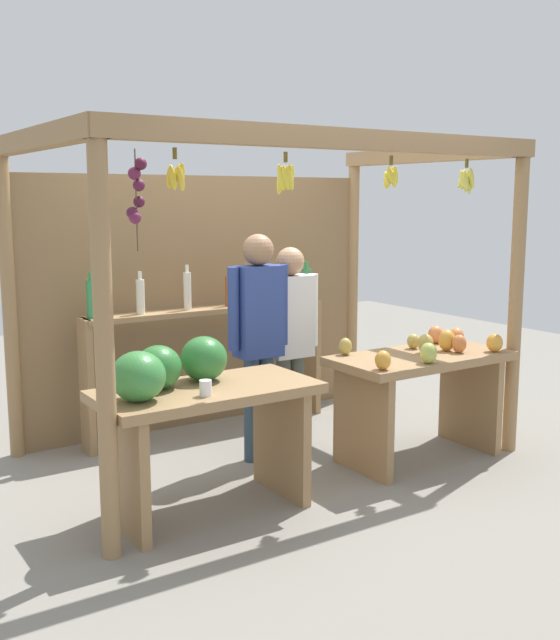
# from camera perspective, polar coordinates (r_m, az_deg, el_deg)

# --- Properties ---
(ground_plane) EXTENTS (12.00, 12.00, 0.00)m
(ground_plane) POSITION_cam_1_polar(r_m,az_deg,el_deg) (5.68, -1.06, -9.93)
(ground_plane) COLOR gray
(ground_plane) RESTS_ON ground
(market_stall) EXTENTS (3.22, 1.99, 2.26)m
(market_stall) POSITION_cam_1_polar(r_m,az_deg,el_deg) (5.75, -3.41, 3.83)
(market_stall) COLOR #99754C
(market_stall) RESTS_ON ground
(fruit_counter_left) EXTENTS (1.32, 0.64, 1.04)m
(fruit_counter_left) POSITION_cam_1_polar(r_m,az_deg,el_deg) (4.46, -6.66, -6.10)
(fruit_counter_left) COLOR #99754C
(fruit_counter_left) RESTS_ON ground
(fruit_counter_right) EXTENTS (1.30, 0.67, 0.92)m
(fruit_counter_right) POSITION_cam_1_polar(r_m,az_deg,el_deg) (5.49, 10.63, -4.36)
(fruit_counter_right) COLOR #99754C
(fruit_counter_right) RESTS_ON ground
(bottle_shelf_unit) EXTENTS (2.06, 0.22, 1.35)m
(bottle_shelf_unit) POSITION_cam_1_polar(r_m,az_deg,el_deg) (6.02, -5.35, -1.00)
(bottle_shelf_unit) COLOR #99754C
(bottle_shelf_unit) RESTS_ON ground
(vendor_man) EXTENTS (0.48, 0.22, 1.61)m
(vendor_man) POSITION_cam_1_polar(r_m,az_deg,el_deg) (5.30, -1.63, -0.50)
(vendor_man) COLOR #31475A
(vendor_man) RESTS_ON ground
(vendor_woman) EXTENTS (0.48, 0.20, 1.51)m
(vendor_woman) POSITION_cam_1_polar(r_m,az_deg,el_deg) (5.53, 0.76, -0.84)
(vendor_woman) COLOR #53584F
(vendor_woman) RESTS_ON ground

